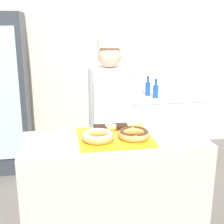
{
  "coord_description": "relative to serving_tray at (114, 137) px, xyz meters",
  "views": [
    {
      "loc": [
        -0.4,
        -2.14,
        1.78
      ],
      "look_at": [
        0.0,
        0.1,
        1.12
      ],
      "focal_mm": 50.0,
      "sensor_mm": 36.0,
      "label": 1
    }
  ],
  "objects": [
    {
      "name": "bottle_blue_b",
      "position": [
        0.86,
        1.68,
        -0.04
      ],
      "size": [
        0.07,
        0.07,
        0.25
      ],
      "color": "#1E4CB2",
      "rests_on": "chest_freezer"
    },
    {
      "name": "baker_person",
      "position": [
        0.08,
        0.63,
        -0.1
      ],
      "size": [
        0.4,
        0.4,
        1.63
      ],
      "color": "#4C4C51",
      "rests_on": "ground_plane"
    },
    {
      "name": "donut_mini_center",
      "position": [
        0.0,
        0.15,
        0.03
      ],
      "size": [
        0.11,
        0.11,
        0.03
      ],
      "color": "tan",
      "rests_on": "serving_tray"
    },
    {
      "name": "wall_back",
      "position": [
        0.0,
        2.13,
        0.4
      ],
      "size": [
        8.0,
        0.06,
        2.7
      ],
      "color": "silver",
      "rests_on": "ground_plane"
    },
    {
      "name": "brownie_back_left",
      "position": [
        -0.09,
        0.15,
        0.03
      ],
      "size": [
        0.09,
        0.09,
        0.03
      ],
      "color": "black",
      "rests_on": "serving_tray"
    },
    {
      "name": "display_counter",
      "position": [
        0.0,
        0.0,
        -0.48
      ],
      "size": [
        1.37,
        0.56,
        0.94
      ],
      "color": "beige",
      "rests_on": "ground_plane"
    },
    {
      "name": "brownie_back_right",
      "position": [
        0.09,
        0.15,
        0.03
      ],
      "size": [
        0.09,
        0.09,
        0.03
      ],
      "color": "black",
      "rests_on": "serving_tray"
    },
    {
      "name": "donut_light_glaze",
      "position": [
        -0.13,
        -0.07,
        0.05
      ],
      "size": [
        0.24,
        0.24,
        0.06
      ],
      "color": "tan",
      "rests_on": "serving_tray"
    },
    {
      "name": "chest_freezer",
      "position": [
        0.95,
        1.74,
        -0.54
      ],
      "size": [
        0.99,
        0.64,
        0.82
      ],
      "color": "silver",
      "rests_on": "ground_plane"
    },
    {
      "name": "beverage_fridge",
      "position": [
        -1.09,
        1.73,
        -0.0
      ],
      "size": [
        0.66,
        0.68,
        1.89
      ],
      "color": "#333842",
      "rests_on": "ground_plane"
    },
    {
      "name": "donut_chocolate_glaze",
      "position": [
        0.13,
        -0.07,
        0.05
      ],
      "size": [
        0.24,
        0.24,
        0.06
      ],
      "color": "tan",
      "rests_on": "serving_tray"
    },
    {
      "name": "bottle_blue",
      "position": [
        0.8,
        1.84,
        -0.03
      ],
      "size": [
        0.07,
        0.07,
        0.26
      ],
      "color": "#1E4CB2",
      "rests_on": "chest_freezer"
    },
    {
      "name": "serving_tray",
      "position": [
        0.0,
        0.0,
        0.0
      ],
      "size": [
        0.54,
        0.45,
        0.02
      ],
      "color": "yellow",
      "rests_on": "display_counter"
    }
  ]
}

